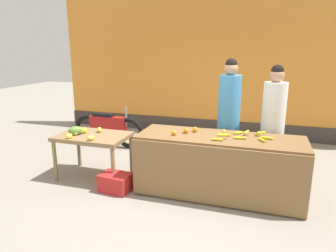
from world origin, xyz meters
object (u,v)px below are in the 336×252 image
at_px(vendor_woman_white_shirt, 273,126).
at_px(produce_sack, 159,149).
at_px(parked_motorcycle, 108,128).
at_px(produce_crate, 116,182).
at_px(vendor_woman_blue_shirt, 228,119).

height_order(vendor_woman_white_shirt, produce_sack, vendor_woman_white_shirt).
bearing_deg(produce_sack, vendor_woman_white_shirt, -8.16).
distance_m(vendor_woman_white_shirt, produce_sack, 2.02).
distance_m(parked_motorcycle, produce_sack, 1.50).
distance_m(produce_crate, produce_sack, 1.29).
xyz_separation_m(vendor_woman_white_shirt, produce_crate, (-2.14, -0.99, -0.78)).
relative_size(vendor_woman_blue_shirt, produce_sack, 3.73).
xyz_separation_m(vendor_woman_blue_shirt, parked_motorcycle, (-2.60, 0.87, -0.56)).
relative_size(vendor_woman_white_shirt, produce_crate, 4.12).
bearing_deg(vendor_woman_white_shirt, produce_crate, -155.16).
bearing_deg(vendor_woman_white_shirt, vendor_woman_blue_shirt, 178.23).
bearing_deg(parked_motorcycle, vendor_woman_white_shirt, -15.22).
distance_m(vendor_woman_white_shirt, parked_motorcycle, 3.41).
relative_size(vendor_woman_blue_shirt, parked_motorcycle, 1.18).
height_order(vendor_woman_white_shirt, parked_motorcycle, vendor_woman_white_shirt).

